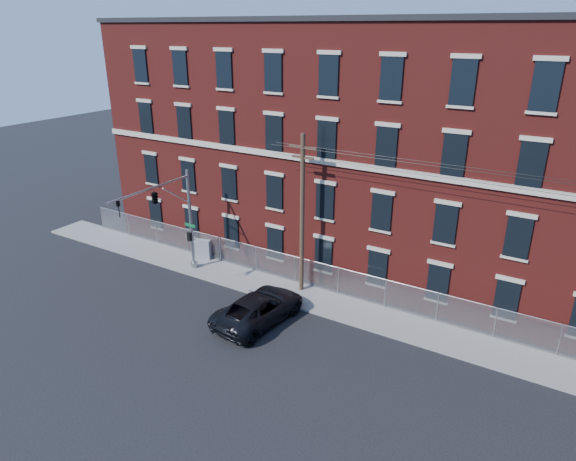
# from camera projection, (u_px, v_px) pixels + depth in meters

# --- Properties ---
(ground) EXTENTS (140.00, 140.00, 0.00)m
(ground) POSITION_uv_depth(u_px,v_px,m) (222.00, 322.00, 28.96)
(ground) COLOR black
(ground) RESTS_ON ground
(sidewalk) EXTENTS (65.00, 3.00, 0.12)m
(sidewalk) POSITION_uv_depth(u_px,v_px,m) (457.00, 341.00, 27.14)
(sidewalk) COLOR gray
(sidewalk) RESTS_ON ground
(mill_building) EXTENTS (55.30, 14.32, 16.30)m
(mill_building) POSITION_uv_depth(u_px,v_px,m) (510.00, 159.00, 31.20)
(mill_building) COLOR maroon
(mill_building) RESTS_ON ground
(chain_link_fence) EXTENTS (59.06, 0.06, 1.85)m
(chain_link_fence) POSITION_uv_depth(u_px,v_px,m) (466.00, 314.00, 27.79)
(chain_link_fence) COLOR #A5A8AD
(chain_link_fence) RESTS_ON ground
(traffic_signal_mast) EXTENTS (0.90, 6.75, 7.00)m
(traffic_signal_mast) POSITION_uv_depth(u_px,v_px,m) (164.00, 205.00, 31.56)
(traffic_signal_mast) COLOR #9EA0A5
(traffic_signal_mast) RESTS_ON ground
(utility_pole_near) EXTENTS (1.80, 0.28, 10.00)m
(utility_pole_near) POSITION_uv_depth(u_px,v_px,m) (302.00, 213.00, 30.44)
(utility_pole_near) COLOR #4A3625
(utility_pole_near) RESTS_ON ground
(pickup_truck) EXTENTS (3.43, 6.30, 1.68)m
(pickup_truck) POSITION_uv_depth(u_px,v_px,m) (259.00, 308.00, 28.82)
(pickup_truck) COLOR black
(pickup_truck) RESTS_ON ground
(utility_cabinet) EXTENTS (1.24, 0.90, 1.40)m
(utility_cabinet) POSITION_uv_depth(u_px,v_px,m) (203.00, 249.00, 36.50)
(utility_cabinet) COLOR #929598
(utility_cabinet) RESTS_ON sidewalk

